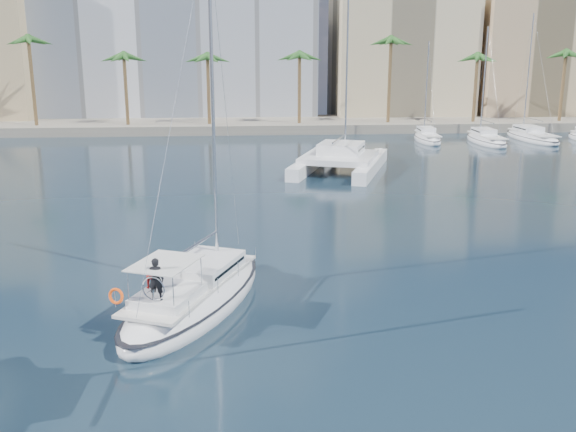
{
  "coord_description": "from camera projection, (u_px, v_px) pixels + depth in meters",
  "views": [
    {
      "loc": [
        -2.67,
        -28.18,
        10.65
      ],
      "look_at": [
        -0.34,
        1.5,
        2.91
      ],
      "focal_mm": 40.0,
      "sensor_mm": 36.0,
      "label": 1
    }
  ],
  "objects": [
    {
      "name": "main_sloop",
      "position": [
        195.0,
        297.0,
        27.13
      ],
      "size": [
        7.5,
        11.54,
        16.4
      ],
      "rotation": [
        0.0,
        0.0,
        -0.4
      ],
      "color": "white",
      "rests_on": "ground"
    },
    {
      "name": "catamaran",
      "position": [
        340.0,
        157.0,
        58.06
      ],
      "size": [
        10.99,
        15.06,
        19.58
      ],
      "rotation": [
        0.0,
        0.0,
        -0.35
      ],
      "color": "white",
      "rests_on": "ground"
    },
    {
      "name": "seagull",
      "position": [
        170.0,
        261.0,
        31.8
      ],
      "size": [
        0.97,
        0.42,
        0.18
      ],
      "color": "silver",
      "rests_on": "ground"
    },
    {
      "name": "ground",
      "position": [
        298.0,
        284.0,
        30.07
      ],
      "size": [
        160.0,
        160.0,
        0.0
      ],
      "primitive_type": "plane",
      "color": "black",
      "rests_on": "ground"
    },
    {
      "name": "building_tan_right",
      "position": [
        533.0,
        61.0,
        96.6
      ],
      "size": [
        18.0,
        12.0,
        18.0
      ],
      "primitive_type": "cube",
      "color": "tan",
      "rests_on": "ground"
    },
    {
      "name": "moored_yacht_a",
      "position": [
        427.0,
        141.0,
        76.94
      ],
      "size": [
        3.37,
        9.52,
        11.9
      ],
      "primitive_type": null,
      "rotation": [
        0.0,
        0.0,
        -0.07
      ],
      "color": "white",
      "rests_on": "ground"
    },
    {
      "name": "quay",
      "position": [
        257.0,
        125.0,
        88.78
      ],
      "size": [
        120.0,
        14.0,
        1.2
      ],
      "primitive_type": "cube",
      "color": "gray",
      "rests_on": "ground"
    },
    {
      "name": "palm_right",
      "position": [
        513.0,
        53.0,
        85.06
      ],
      "size": [
        3.6,
        3.6,
        12.3
      ],
      "color": "brown",
      "rests_on": "ground"
    },
    {
      "name": "palm_centre",
      "position": [
        257.0,
        53.0,
        82.49
      ],
      "size": [
        3.6,
        3.6,
        12.3
      ],
      "color": "brown",
      "rests_on": "ground"
    },
    {
      "name": "moored_yacht_c",
      "position": [
        532.0,
        140.0,
        77.92
      ],
      "size": [
        3.98,
        12.33,
        15.54
      ],
      "primitive_type": null,
      "rotation": [
        0.0,
        0.0,
        0.03
      ],
      "color": "white",
      "rests_on": "ground"
    },
    {
      "name": "moored_yacht_b",
      "position": [
        486.0,
        143.0,
        75.5
      ],
      "size": [
        3.32,
        10.83,
        13.72
      ],
      "primitive_type": null,
      "rotation": [
        0.0,
        0.0,
        -0.02
      ],
      "color": "white",
      "rests_on": "ground"
    },
    {
      "name": "building_modern",
      "position": [
        173.0,
        27.0,
        96.08
      ],
      "size": [
        42.0,
        16.0,
        28.0
      ],
      "primitive_type": "cube",
      "color": "silver",
      "rests_on": "ground"
    },
    {
      "name": "building_beige",
      "position": [
        400.0,
        54.0,
        96.77
      ],
      "size": [
        20.0,
        14.0,
        20.0
      ],
      "primitive_type": "cube",
      "color": "#C4B18C",
      "rests_on": "ground"
    }
  ]
}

